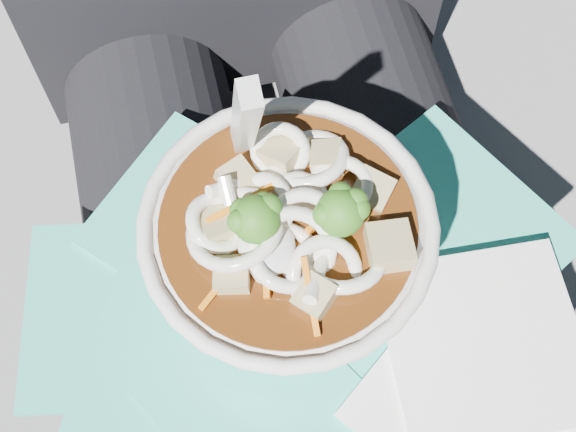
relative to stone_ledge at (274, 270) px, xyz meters
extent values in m
cube|color=slate|center=(0.00, 0.00, 0.00)|extent=(1.03, 0.56, 0.42)
cylinder|color=black|center=(-0.09, -0.15, 0.28)|extent=(0.14, 0.48, 0.14)
cylinder|color=black|center=(0.09, -0.15, 0.28)|extent=(0.14, 0.48, 0.14)
cube|color=#2DBFA6|center=(-0.10, -0.15, 0.35)|extent=(0.20, 0.16, 0.00)
cube|color=#2DBFA6|center=(-0.01, -0.09, 0.35)|extent=(0.17, 0.17, 0.00)
cube|color=#2DBFA6|center=(-0.07, -0.09, 0.36)|extent=(0.18, 0.18, 0.00)
cube|color=#2DBFA6|center=(0.07, -0.15, 0.36)|extent=(0.23, 0.21, 0.00)
cube|color=#2DBFA6|center=(-0.05, -0.18, 0.36)|extent=(0.19, 0.18, 0.00)
cube|color=#2DBFA6|center=(-0.06, -0.19, 0.36)|extent=(0.19, 0.19, 0.00)
cube|color=#2DBFA6|center=(-0.06, -0.21, 0.36)|extent=(0.27, 0.27, 0.00)
cube|color=#2DBFA6|center=(-0.05, -0.23, 0.36)|extent=(0.16, 0.17, 0.00)
cube|color=white|center=(0.07, -0.25, 0.37)|extent=(0.17, 0.17, 0.00)
cube|color=white|center=(0.09, -0.22, 0.37)|extent=(0.13, 0.13, 0.00)
torus|color=white|center=(-0.02, -0.15, 0.45)|extent=(0.17, 0.17, 0.01)
cylinder|color=#46210A|center=(-0.02, -0.15, 0.45)|extent=(0.14, 0.14, 0.01)
torus|color=white|center=(-0.03, -0.14, 0.46)|extent=(0.05, 0.06, 0.04)
torus|color=white|center=(-0.03, -0.17, 0.46)|extent=(0.06, 0.06, 0.02)
torus|color=white|center=(-0.01, -0.14, 0.46)|extent=(0.05, 0.05, 0.03)
torus|color=white|center=(-0.01, -0.16, 0.45)|extent=(0.06, 0.06, 0.04)
torus|color=white|center=(-0.01, -0.16, 0.47)|extent=(0.05, 0.05, 0.03)
torus|color=white|center=(-0.01, -0.11, 0.46)|extent=(0.05, 0.04, 0.04)
torus|color=white|center=(-0.05, -0.15, 0.47)|extent=(0.07, 0.07, 0.03)
torus|color=white|center=(-0.06, -0.15, 0.46)|extent=(0.05, 0.05, 0.03)
torus|color=white|center=(0.00, -0.18, 0.46)|extent=(0.07, 0.06, 0.03)
torus|color=white|center=(-0.02, -0.17, 0.46)|extent=(0.07, 0.06, 0.05)
torus|color=white|center=(-0.03, -0.17, 0.45)|extent=(0.04, 0.05, 0.04)
torus|color=white|center=(-0.01, -0.19, 0.46)|extent=(0.06, 0.05, 0.04)
torus|color=white|center=(0.00, -0.12, 0.46)|extent=(0.06, 0.06, 0.03)
torus|color=white|center=(0.01, -0.14, 0.46)|extent=(0.05, 0.05, 0.02)
cylinder|color=white|center=(-0.05, -0.14, 0.46)|extent=(0.01, 0.04, 0.03)
cylinder|color=white|center=(-0.04, -0.13, 0.46)|extent=(0.04, 0.02, 0.02)
cylinder|color=white|center=(-0.01, -0.19, 0.46)|extent=(0.02, 0.04, 0.02)
cylinder|color=#5D8F45|center=(0.01, -0.16, 0.46)|extent=(0.01, 0.01, 0.02)
sphere|color=#235F15|center=(0.01, -0.16, 0.48)|extent=(0.03, 0.03, 0.03)
sphere|color=#235F15|center=(0.00, -0.16, 0.48)|extent=(0.01, 0.01, 0.01)
sphere|color=#235F15|center=(0.02, -0.16, 0.48)|extent=(0.01, 0.01, 0.01)
sphere|color=#235F15|center=(0.01, -0.15, 0.48)|extent=(0.01, 0.01, 0.01)
sphere|color=#235F15|center=(0.02, -0.16, 0.48)|extent=(0.01, 0.01, 0.01)
cylinder|color=#5D8F45|center=(-0.04, -0.16, 0.46)|extent=(0.01, 0.01, 0.02)
sphere|color=#235F15|center=(-0.04, -0.16, 0.48)|extent=(0.03, 0.03, 0.03)
sphere|color=#235F15|center=(-0.03, -0.15, 0.48)|extent=(0.01, 0.01, 0.01)
sphere|color=#235F15|center=(-0.04, -0.15, 0.48)|extent=(0.01, 0.01, 0.01)
sphere|color=#235F15|center=(-0.03, -0.15, 0.48)|extent=(0.01, 0.01, 0.01)
sphere|color=#235F15|center=(-0.05, -0.16, 0.48)|extent=(0.01, 0.01, 0.01)
cube|color=orange|center=(-0.02, -0.20, 0.46)|extent=(0.01, 0.04, 0.02)
cube|color=orange|center=(-0.01, -0.14, 0.46)|extent=(0.04, 0.02, 0.01)
cube|color=orange|center=(-0.04, -0.17, 0.46)|extent=(0.01, 0.05, 0.01)
cube|color=orange|center=(-0.06, -0.18, 0.46)|extent=(0.04, 0.03, 0.01)
cube|color=orange|center=(-0.04, -0.14, 0.47)|extent=(0.04, 0.02, 0.01)
cube|color=orange|center=(0.01, -0.15, 0.46)|extent=(0.05, 0.03, 0.01)
cube|color=tan|center=(0.03, -0.15, 0.46)|extent=(0.03, 0.03, 0.02)
cube|color=tan|center=(0.01, -0.12, 0.46)|extent=(0.02, 0.02, 0.02)
cube|color=tan|center=(-0.01, -0.11, 0.46)|extent=(0.03, 0.03, 0.02)
cube|color=tan|center=(-0.04, -0.12, 0.46)|extent=(0.03, 0.03, 0.02)
cube|color=tan|center=(-0.06, -0.15, 0.46)|extent=(0.02, 0.02, 0.02)
cube|color=tan|center=(-0.06, -0.18, 0.46)|extent=(0.02, 0.02, 0.01)
cube|color=tan|center=(-0.02, -0.20, 0.46)|extent=(0.03, 0.03, 0.02)
cube|color=tan|center=(0.03, -0.18, 0.46)|extent=(0.03, 0.03, 0.02)
ellipsoid|color=silver|center=(-0.03, -0.16, 0.46)|extent=(0.03, 0.04, 0.01)
cube|color=silver|center=(-0.03, -0.12, 0.51)|extent=(0.01, 0.06, 0.13)
camera|label=1|loc=(-0.06, -0.33, 0.85)|focal=50.00mm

